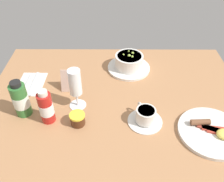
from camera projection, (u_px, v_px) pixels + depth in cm
name	position (u px, v px, depth cm)	size (l,w,h in cm)	color
ground_plane	(116.00, 104.00, 99.69)	(110.00, 84.00, 3.00)	#A8754C
porridge_bowl	(129.00, 63.00, 114.19)	(20.51, 20.51, 8.39)	silver
cutlery_setting	(30.00, 84.00, 107.09)	(11.92, 17.11, 0.90)	silver
coffee_cup	(145.00, 116.00, 88.70)	(13.20, 13.20, 6.21)	silver
wine_glass	(75.00, 84.00, 90.09)	(6.78, 6.78, 17.43)	white
jam_jar	(78.00, 119.00, 88.15)	(5.77, 5.77, 4.81)	#4A2614
sauce_bottle_green	(21.00, 100.00, 89.36)	(6.09, 6.09, 15.49)	#337233
sauce_bottle_red	(46.00, 107.00, 86.92)	(5.27, 5.27, 14.44)	#B21E19
breakfast_plate	(212.00, 132.00, 85.52)	(23.92, 23.92, 3.70)	silver
menu_card	(68.00, 79.00, 103.28)	(5.40, 7.26, 9.22)	tan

